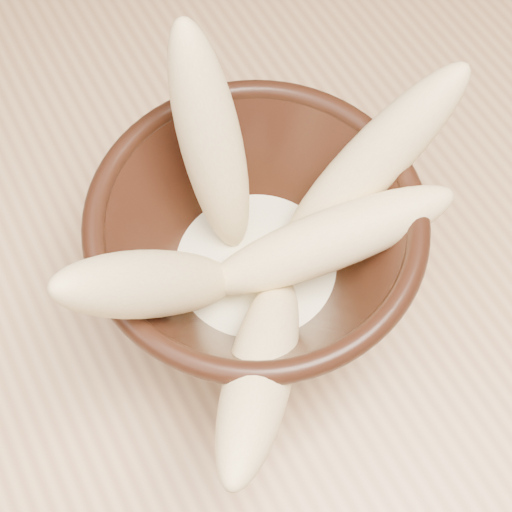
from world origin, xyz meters
The scene contains 8 objects.
table centered at (0.00, 0.00, 0.67)m, with size 1.20×0.80×0.75m.
bowl centered at (0.13, -0.10, 0.82)m, with size 0.21×0.21×0.11m.
milk_puddle centered at (0.13, -0.10, 0.79)m, with size 0.12×0.12×0.02m, color #FFF9CD.
banana_upright centered at (0.13, -0.04, 0.87)m, with size 0.04×0.04×0.17m, color #D6BB7E.
banana_left centered at (0.06, -0.11, 0.86)m, with size 0.04×0.04×0.17m, color #D6BB7E.
banana_right centered at (0.21, -0.09, 0.85)m, with size 0.04×0.04×0.17m, color #D6BB7E.
banana_across centered at (0.16, -0.12, 0.84)m, with size 0.04×0.04×0.16m, color #D6BB7E.
banana_front centered at (0.09, -0.17, 0.83)m, with size 0.04×0.04×0.17m, color #D6BB7E.
Camera 1 is at (0.03, -0.28, 1.22)m, focal length 50.00 mm.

